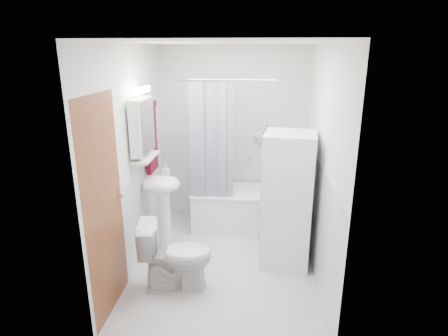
# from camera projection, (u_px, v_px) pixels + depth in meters

# --- Properties ---
(floor) EXTENTS (2.60, 2.60, 0.00)m
(floor) POSITION_uv_depth(u_px,v_px,m) (225.00, 262.00, 4.31)
(floor) COLOR silver
(floor) RESTS_ON ground
(room_walls) EXTENTS (2.60, 2.60, 2.60)m
(room_walls) POSITION_uv_depth(u_px,v_px,m) (225.00, 135.00, 3.87)
(room_walls) COLOR silver
(room_walls) RESTS_ON ground
(wainscot) EXTENTS (1.98, 2.58, 2.58)m
(wainscot) POSITION_uv_depth(u_px,v_px,m) (227.00, 204.00, 4.41)
(wainscot) COLOR white
(wainscot) RESTS_ON ground
(door) EXTENTS (0.05, 2.00, 2.00)m
(door) POSITION_uv_depth(u_px,v_px,m) (121.00, 196.00, 3.57)
(door) COLOR brown
(door) RESTS_ON ground
(bathtub) EXTENTS (1.40, 0.66, 0.54)m
(bathtub) POSITION_uv_depth(u_px,v_px,m) (245.00, 207.00, 5.08)
(bathtub) COLOR white
(bathtub) RESTS_ON ground
(tub_spout) EXTENTS (0.04, 0.12, 0.04)m
(tub_spout) POSITION_uv_depth(u_px,v_px,m) (261.00, 161.00, 5.21)
(tub_spout) COLOR silver
(tub_spout) RESTS_ON room_walls
(curtain_rod) EXTENTS (1.58, 0.02, 0.02)m
(curtain_rod) POSITION_uv_depth(u_px,v_px,m) (246.00, 80.00, 4.31)
(curtain_rod) COLOR silver
(curtain_rod) RESTS_ON room_walls
(shower_curtain) EXTENTS (0.55, 0.02, 1.45)m
(shower_curtain) POSITION_uv_depth(u_px,v_px,m) (211.00, 143.00, 4.57)
(shower_curtain) COLOR #141344
(shower_curtain) RESTS_ON curtain_rod
(sink) EXTENTS (0.44, 0.37, 1.04)m
(sink) POSITION_uv_depth(u_px,v_px,m) (162.00, 196.00, 4.37)
(sink) COLOR white
(sink) RESTS_ON ground
(medicine_cabinet) EXTENTS (0.13, 0.50, 0.71)m
(medicine_cabinet) POSITION_uv_depth(u_px,v_px,m) (142.00, 125.00, 4.01)
(medicine_cabinet) COLOR white
(medicine_cabinet) RESTS_ON room_walls
(shelf) EXTENTS (0.18, 0.54, 0.02)m
(shelf) POSITION_uv_depth(u_px,v_px,m) (146.00, 157.00, 4.12)
(shelf) COLOR silver
(shelf) RESTS_ON room_walls
(shower_caddy) EXTENTS (0.22, 0.06, 0.02)m
(shower_caddy) POSITION_uv_depth(u_px,v_px,m) (265.00, 141.00, 5.11)
(shower_caddy) COLOR silver
(shower_caddy) RESTS_ON room_walls
(towel) EXTENTS (0.07, 0.35, 0.86)m
(towel) POSITION_uv_depth(u_px,v_px,m) (151.00, 136.00, 4.48)
(towel) COLOR #580D20
(towel) RESTS_ON room_walls
(washer_dryer) EXTENTS (0.60, 0.60, 1.51)m
(washer_dryer) POSITION_uv_depth(u_px,v_px,m) (287.00, 200.00, 4.12)
(washer_dryer) COLOR white
(washer_dryer) RESTS_ON ground
(toilet) EXTENTS (0.78, 0.51, 0.71)m
(toilet) POSITION_uv_depth(u_px,v_px,m) (176.00, 256.00, 3.76)
(toilet) COLOR white
(toilet) RESTS_ON ground
(soap_pump) EXTENTS (0.08, 0.17, 0.08)m
(soap_pump) POSITION_uv_depth(u_px,v_px,m) (166.00, 175.00, 4.33)
(soap_pump) COLOR gray
(soap_pump) RESTS_ON sink
(shelf_bottle) EXTENTS (0.07, 0.18, 0.07)m
(shelf_bottle) POSITION_uv_depth(u_px,v_px,m) (141.00, 157.00, 3.97)
(shelf_bottle) COLOR gray
(shelf_bottle) RESTS_ON shelf
(shelf_cup) EXTENTS (0.10, 0.09, 0.10)m
(shelf_cup) POSITION_uv_depth(u_px,v_px,m) (148.00, 149.00, 4.22)
(shelf_cup) COLOR gray
(shelf_cup) RESTS_ON shelf
(shampoo_a) EXTENTS (0.13, 0.17, 0.13)m
(shampoo_a) POSITION_uv_depth(u_px,v_px,m) (259.00, 135.00, 5.09)
(shampoo_a) COLOR gray
(shampoo_a) RESTS_ON shower_caddy
(shampoo_b) EXTENTS (0.08, 0.21, 0.08)m
(shampoo_b) POSITION_uv_depth(u_px,v_px,m) (267.00, 137.00, 5.09)
(shampoo_b) COLOR #2D2BAE
(shampoo_b) RESTS_ON shower_caddy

